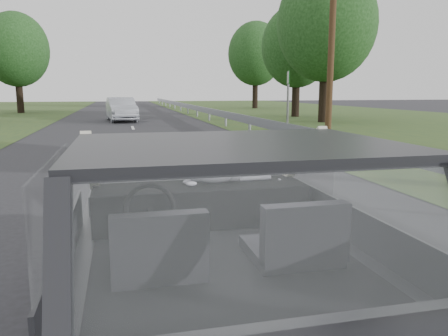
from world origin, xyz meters
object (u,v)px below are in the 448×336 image
subject_car (219,248)px  highway_sign (288,98)px  utility_pole (332,32)px  cat (216,173)px  other_car (121,109)px

subject_car → highway_sign: highway_sign is taller
utility_pole → highway_sign: bearing=98.0°
cat → highway_sign: size_ratio=0.21×
cat → highway_sign: highway_sign is taller
highway_sign → subject_car: bearing=-95.5°
subject_car → utility_pole: bearing=60.9°
other_car → utility_pole: utility_pole is taller
cat → highway_sign: 18.57m
subject_car → cat: bearing=78.9°
subject_car → utility_pole: 16.71m
subject_car → cat: size_ratio=7.25×
subject_car → other_car: size_ratio=0.99×
utility_pole → other_car: bearing=135.0°
cat → utility_pole: utility_pole is taller
other_car → highway_sign: highway_sign is taller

